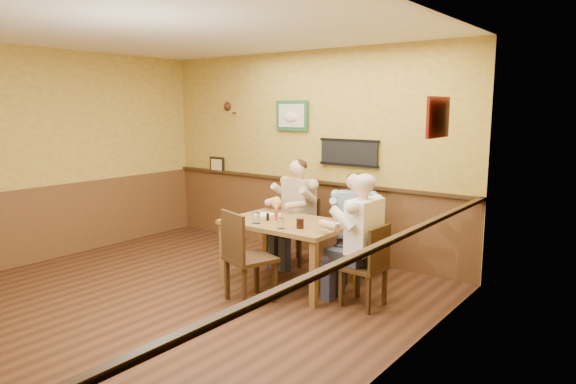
# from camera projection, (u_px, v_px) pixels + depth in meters

# --- Properties ---
(room) EXTENTS (5.02, 5.03, 2.81)m
(room) POSITION_uv_depth(u_px,v_px,m) (184.00, 142.00, 5.23)
(room) COLOR #321B0F
(room) RESTS_ON ground
(dining_table) EXTENTS (1.40, 0.90, 0.75)m
(dining_table) POSITION_uv_depth(u_px,v_px,m) (287.00, 229.00, 5.88)
(dining_table) COLOR brown
(dining_table) RESTS_ON ground
(chair_back_left) EXTENTS (0.44, 0.44, 0.86)m
(chair_back_left) POSITION_uv_depth(u_px,v_px,m) (299.00, 231.00, 6.73)
(chair_back_left) COLOR #3D2813
(chair_back_left) RESTS_ON ground
(chair_back_right) EXTENTS (0.48, 0.48, 0.79)m
(chair_back_right) POSITION_uv_depth(u_px,v_px,m) (353.00, 242.00, 6.29)
(chair_back_right) COLOR #3D2813
(chair_back_right) RESTS_ON ground
(chair_right_end) EXTENTS (0.41, 0.41, 0.87)m
(chair_right_end) POSITION_uv_depth(u_px,v_px,m) (363.00, 265.00, 5.26)
(chair_right_end) COLOR #3D2813
(chair_right_end) RESTS_ON ground
(chair_near_side) EXTENTS (0.57, 0.57, 0.98)m
(chair_near_side) POSITION_uv_depth(u_px,v_px,m) (250.00, 256.00, 5.38)
(chair_near_side) COLOR #3D2813
(chair_near_side) RESTS_ON ground
(diner_tan_shirt) EXTENTS (0.62, 0.62, 1.23)m
(diner_tan_shirt) POSITION_uv_depth(u_px,v_px,m) (299.00, 217.00, 6.70)
(diner_tan_shirt) COLOR #C7AD89
(diner_tan_shirt) RESTS_ON ground
(diner_blue_polo) EXTENTS (0.68, 0.68, 1.13)m
(diner_blue_polo) POSITION_uv_depth(u_px,v_px,m) (354.00, 229.00, 6.27)
(diner_blue_polo) COLOR #7F9DBF
(diner_blue_polo) RESTS_ON ground
(diner_white_elder) EXTENTS (0.59, 0.59, 1.24)m
(diner_white_elder) POSITION_uv_depth(u_px,v_px,m) (364.00, 248.00, 5.23)
(diner_white_elder) COLOR white
(diner_white_elder) RESTS_ON ground
(water_glass_left) EXTENTS (0.11, 0.11, 0.13)m
(water_glass_left) POSITION_uv_depth(u_px,v_px,m) (256.00, 218.00, 5.74)
(water_glass_left) COLOR silver
(water_glass_left) RESTS_ON dining_table
(water_glass_mid) EXTENTS (0.10, 0.10, 0.12)m
(water_glass_mid) POSITION_uv_depth(u_px,v_px,m) (281.00, 223.00, 5.49)
(water_glass_mid) COLOR white
(water_glass_mid) RESTS_ON dining_table
(cola_tumbler) EXTENTS (0.10, 0.10, 0.11)m
(cola_tumbler) POSITION_uv_depth(u_px,v_px,m) (300.00, 223.00, 5.51)
(cola_tumbler) COLOR black
(cola_tumbler) RESTS_ON dining_table
(hot_sauce_bottle) EXTENTS (0.05, 0.05, 0.16)m
(hot_sauce_bottle) POSITION_uv_depth(u_px,v_px,m) (276.00, 214.00, 5.89)
(hot_sauce_bottle) COLOR #BC3814
(hot_sauce_bottle) RESTS_ON dining_table
(salt_shaker) EXTENTS (0.04, 0.04, 0.09)m
(salt_shaker) POSITION_uv_depth(u_px,v_px,m) (280.00, 218.00, 5.85)
(salt_shaker) COLOR white
(salt_shaker) RESTS_ON dining_table
(pepper_shaker) EXTENTS (0.04, 0.04, 0.09)m
(pepper_shaker) POSITION_uv_depth(u_px,v_px,m) (268.00, 217.00, 5.89)
(pepper_shaker) COLOR black
(pepper_shaker) RESTS_ON dining_table
(plate_far_left) EXTENTS (0.30, 0.30, 0.02)m
(plate_far_left) POSITION_uv_depth(u_px,v_px,m) (264.00, 214.00, 6.19)
(plate_far_left) COLOR white
(plate_far_left) RESTS_ON dining_table
(plate_far_right) EXTENTS (0.23, 0.23, 0.01)m
(plate_far_right) POSITION_uv_depth(u_px,v_px,m) (331.00, 224.00, 5.66)
(plate_far_right) COLOR white
(plate_far_right) RESTS_ON dining_table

